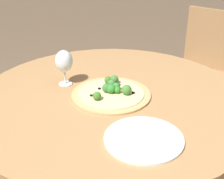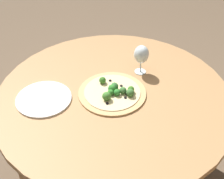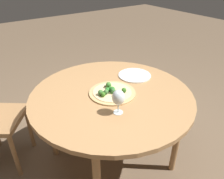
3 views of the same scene
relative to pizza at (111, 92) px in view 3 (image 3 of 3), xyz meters
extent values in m
plane|color=brown|center=(0.00, 0.00, -0.73)|extent=(12.00, 12.00, 0.00)
cylinder|color=#A87A4C|center=(0.00, 0.00, -0.03)|extent=(1.21, 1.21, 0.03)
cylinder|color=#A87A4C|center=(-0.38, -0.37, -0.39)|extent=(0.05, 0.05, 0.68)
cylinder|color=#A87A4C|center=(0.37, -0.37, -0.39)|extent=(0.05, 0.05, 0.68)
cylinder|color=#A87A4C|center=(0.37, 0.38, -0.39)|extent=(0.05, 0.05, 0.68)
cylinder|color=#997047|center=(0.32, 0.72, -0.51)|extent=(0.04, 0.04, 0.44)
cylinder|color=#997047|center=(0.59, 0.51, -0.51)|extent=(0.04, 0.04, 0.44)
cylinder|color=tan|center=(0.00, 0.00, -0.01)|extent=(0.35, 0.35, 0.01)
cylinder|color=beige|center=(0.00, 0.00, 0.00)|extent=(0.29, 0.29, 0.00)
sphere|color=#2F802D|center=(0.02, 0.02, 0.02)|extent=(0.03, 0.03, 0.03)
sphere|color=#3A7125|center=(-0.06, -0.07, 0.02)|extent=(0.04, 0.04, 0.04)
sphere|color=#386E21|center=(-0.02, 0.09, 0.02)|extent=(0.03, 0.03, 0.03)
sphere|color=#407337|center=(-0.01, 0.05, 0.02)|extent=(0.04, 0.04, 0.04)
sphere|color=#366D34|center=(-0.02, 0.00, 0.02)|extent=(0.04, 0.04, 0.04)
sphere|color=#307B2B|center=(0.00, -0.01, 0.02)|extent=(0.04, 0.04, 0.04)
sphere|color=#327D2A|center=(0.02, -0.01, 0.02)|extent=(0.03, 0.03, 0.03)
sphere|color=#347629|center=(-0.01, 0.00, 0.02)|extent=(0.03, 0.03, 0.03)
sphere|color=#407A2F|center=(0.06, -0.02, 0.02)|extent=(0.04, 0.04, 0.04)
sphere|color=#3F7234|center=(0.01, 0.09, 0.02)|extent=(0.04, 0.04, 0.04)
cylinder|color=black|center=(0.01, 0.02, 0.00)|extent=(0.01, 0.01, 0.00)
cylinder|color=black|center=(0.03, 0.07, 0.00)|extent=(0.01, 0.01, 0.00)
cylinder|color=black|center=(0.00, 0.07, 0.00)|extent=(0.01, 0.01, 0.00)
cylinder|color=black|center=(0.00, 0.00, 0.00)|extent=(0.01, 0.01, 0.00)
cylinder|color=black|center=(-0.09, -0.04, 0.00)|extent=(0.01, 0.01, 0.00)
cylinder|color=black|center=(0.00, 0.00, 0.00)|extent=(0.01, 0.01, 0.00)
cylinder|color=black|center=(-0.06, 0.03, 0.00)|extent=(0.01, 0.01, 0.00)
cylinder|color=black|center=(0.09, -0.01, 0.00)|extent=(0.01, 0.01, 0.00)
cylinder|color=silver|center=(-0.22, 0.10, -0.01)|extent=(0.06, 0.06, 0.00)
cylinder|color=silver|center=(-0.22, 0.10, 0.02)|extent=(0.01, 0.01, 0.06)
ellipsoid|color=silver|center=(-0.22, 0.10, 0.10)|extent=(0.08, 0.08, 0.10)
cylinder|color=silver|center=(0.12, -0.33, -0.01)|extent=(0.28, 0.28, 0.01)
camera|label=1|loc=(0.03, -1.21, 0.63)|focal=50.00mm
camera|label=2|loc=(1.18, 0.27, 1.01)|focal=50.00mm
camera|label=3|loc=(-1.13, 0.80, 0.83)|focal=35.00mm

